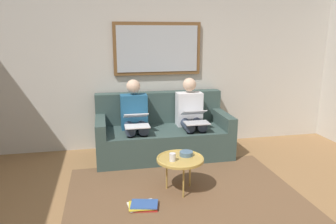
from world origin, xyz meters
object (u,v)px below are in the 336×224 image
object	(u,v)px
coffee_table	(180,159)
bowl	(186,154)
person_left	(191,114)
cup	(173,157)
couch	(162,134)
laptop_white	(136,120)
framed_mirror	(157,49)
magazine_stack	(143,205)
laptop_silver	(195,117)
person_right	(135,117)

from	to	relation	value
coffee_table	bowl	size ratio (longest dim) A/B	3.46
person_left	cup	bearing A→B (deg)	65.89
couch	cup	xyz separation A→B (m)	(0.12, 1.27, 0.14)
bowl	laptop_white	world-z (taller)	laptop_white
framed_mirror	couch	bearing A→B (deg)	90.00
bowl	magazine_stack	xyz separation A→B (m)	(0.56, 0.35, -0.40)
coffee_table	cup	world-z (taller)	cup
laptop_white	bowl	bearing A→B (deg)	119.55
coffee_table	laptop_white	world-z (taller)	laptop_white
laptop_silver	laptop_white	xyz separation A→B (m)	(0.83, 0.00, -0.00)
framed_mirror	laptop_white	world-z (taller)	framed_mirror
laptop_silver	magazine_stack	xyz separation A→B (m)	(0.90, 1.20, -0.60)
couch	laptop_silver	xyz separation A→B (m)	(-0.42, 0.30, 0.32)
cup	person_right	bearing A→B (deg)	-76.36
coffee_table	person_left	size ratio (longest dim) A/B	0.47
cup	couch	bearing A→B (deg)	-95.54
cup	person_right	size ratio (longest dim) A/B	0.08
framed_mirror	laptop_white	xyz separation A→B (m)	(0.42, 0.69, -0.92)
coffee_table	laptop_silver	xyz separation A→B (m)	(-0.44, -0.92, 0.24)
framed_mirror	person_right	size ratio (longest dim) A/B	1.18
person_left	laptop_silver	size ratio (longest dim) A/B	2.99
cup	framed_mirror	bearing A→B (deg)	-94.25
laptop_silver	magazine_stack	size ratio (longest dim) A/B	1.13
laptop_silver	laptop_white	distance (m)	0.83
laptop_silver	coffee_table	bearing A→B (deg)	64.53
couch	laptop_silver	distance (m)	0.60
couch	framed_mirror	bearing A→B (deg)	-90.00
framed_mirror	person_left	xyz separation A→B (m)	(-0.42, 0.46, -0.94)
coffee_table	bowl	xyz separation A→B (m)	(-0.09, -0.07, 0.04)
framed_mirror	person_right	world-z (taller)	framed_mirror
framed_mirror	bowl	distance (m)	1.91
couch	laptop_white	world-z (taller)	couch
coffee_table	person_left	bearing A→B (deg)	-110.87
cup	laptop_white	xyz separation A→B (m)	(0.29, -0.98, 0.18)
cup	laptop_white	distance (m)	1.03
cup	laptop_silver	distance (m)	1.13
person_left	laptop_silver	world-z (taller)	person_left
couch	person_left	world-z (taller)	person_left
bowl	laptop_silver	world-z (taller)	laptop_silver
framed_mirror	laptop_silver	bearing A→B (deg)	121.25
laptop_white	framed_mirror	bearing A→B (deg)	-121.17
laptop_silver	person_right	bearing A→B (deg)	-15.40
couch	coffee_table	bearing A→B (deg)	88.98
couch	bowl	world-z (taller)	couch
couch	framed_mirror	xyz separation A→B (m)	(0.00, -0.39, 1.24)
couch	laptop_white	size ratio (longest dim) A/B	5.18
coffee_table	laptop_white	distance (m)	1.03
person_left	person_right	size ratio (longest dim) A/B	1.00
couch	person_right	distance (m)	0.52
person_left	framed_mirror	bearing A→B (deg)	-47.66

